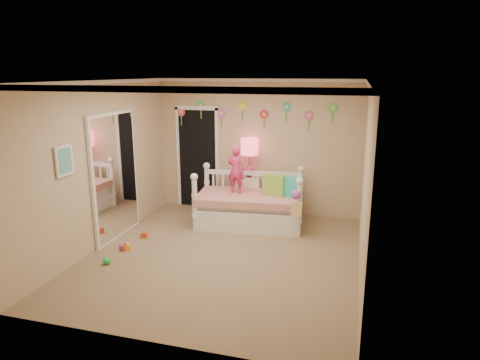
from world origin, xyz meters
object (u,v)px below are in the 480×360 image
(nightstand, at_px, (249,195))
(table_lamp, at_px, (249,151))
(daybed, at_px, (249,197))
(child, at_px, (236,170))

(nightstand, bearing_deg, table_lamp, 0.00)
(daybed, distance_m, nightstand, 0.67)
(child, bearing_deg, table_lamp, -96.14)
(table_lamp, bearing_deg, daybed, -75.36)
(nightstand, height_order, table_lamp, table_lamp)
(nightstand, xyz_separation_m, table_lamp, (0.00, 0.00, 0.87))
(daybed, distance_m, table_lamp, 0.98)
(table_lamp, bearing_deg, nightstand, 0.00)
(daybed, relative_size, child, 2.23)
(daybed, xyz_separation_m, table_lamp, (-0.17, 0.63, 0.73))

